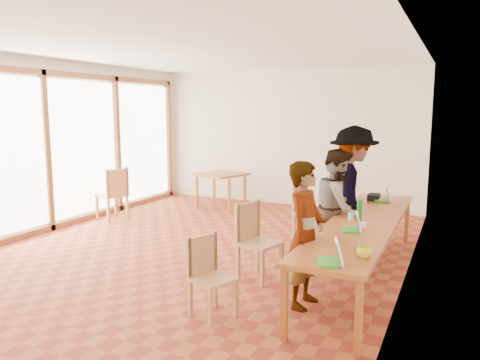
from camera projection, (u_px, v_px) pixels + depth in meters
name	position (u px, v px, depth m)	size (l,w,h in m)	color
ground	(195.00, 251.00, 7.07)	(8.00, 8.00, 0.00)	#9E4A26
wall_back	(286.00, 138.00, 10.42)	(6.00, 0.10, 3.00)	silver
wall_right	(409.00, 162.00, 5.58)	(0.10, 8.00, 3.00)	silver
window_wall	(46.00, 146.00, 8.09)	(0.10, 8.00, 3.00)	white
ceiling	(192.00, 46.00, 6.62)	(6.00, 8.00, 0.04)	white
communal_table	(363.00, 224.00, 5.84)	(0.80, 4.00, 0.75)	#B26527
side_table	(221.00, 177.00, 10.21)	(0.90, 0.90, 0.75)	#B26527
chair_near	(207.00, 267.00, 4.84)	(0.51, 0.51, 0.45)	tan
chair_mid	(253.00, 232.00, 5.91)	(0.56, 0.56, 0.52)	tan
chair_far	(304.00, 204.00, 7.69)	(0.49, 0.49, 0.51)	tan
chair_empty	(327.00, 205.00, 8.10)	(0.38, 0.38, 0.43)	tan
chair_spare	(114.00, 189.00, 8.93)	(0.60, 0.60, 0.55)	tan
person_near	(305.00, 235.00, 5.02)	(0.58, 0.38, 1.59)	gray
person_mid	(338.00, 208.00, 6.30)	(0.79, 0.61, 1.62)	gray
person_far	(353.00, 190.00, 6.90)	(1.22, 0.70, 1.90)	gray
laptop_near	(334.00, 257.00, 4.20)	(0.30, 0.31, 0.22)	green
laptop_mid	(354.00, 226.00, 5.33)	(0.28, 0.30, 0.22)	green
laptop_far	(385.00, 197.00, 7.05)	(0.26, 0.30, 0.23)	green
yellow_mug	(364.00, 252.00, 4.37)	(0.14, 0.14, 0.11)	#F2F319
green_bottle	(360.00, 211.00, 5.73)	(0.07, 0.07, 0.28)	#176E1F
clear_glass	(351.00, 216.00, 5.89)	(0.07, 0.07, 0.09)	silver
condiment_cup	(363.00, 225.00, 5.51)	(0.08, 0.08, 0.06)	white
pink_phone	(356.00, 211.00, 6.34)	(0.05, 0.10, 0.01)	#E9495F
black_pouch	(374.00, 197.00, 7.19)	(0.16, 0.26, 0.09)	black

